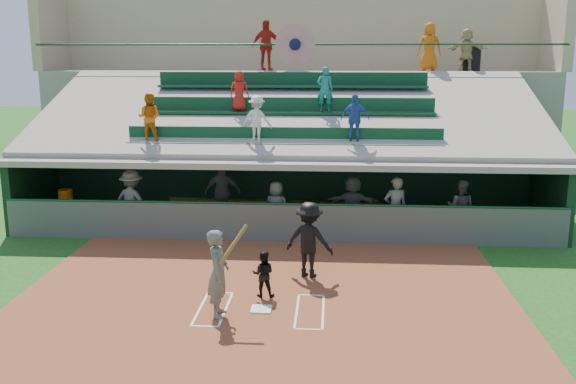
# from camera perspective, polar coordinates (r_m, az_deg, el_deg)

# --- Properties ---
(ground) EXTENTS (100.00, 100.00, 0.00)m
(ground) POSITION_cam_1_polar(r_m,az_deg,el_deg) (13.71, -2.39, -10.50)
(ground) COLOR #1A4D15
(ground) RESTS_ON ground
(dirt_slab) EXTENTS (11.00, 9.00, 0.02)m
(dirt_slab) POSITION_cam_1_polar(r_m,az_deg,el_deg) (14.17, -2.17, -9.68)
(dirt_slab) COLOR brown
(dirt_slab) RESTS_ON ground
(home_plate) EXTENTS (0.43, 0.43, 0.03)m
(home_plate) POSITION_cam_1_polar(r_m,az_deg,el_deg) (13.70, -2.39, -10.37)
(home_plate) COLOR white
(home_plate) RESTS_ON dirt_slab
(batters_box_chalk) EXTENTS (2.65, 1.85, 0.01)m
(batters_box_chalk) POSITION_cam_1_polar(r_m,az_deg,el_deg) (13.70, -2.39, -10.41)
(batters_box_chalk) COLOR white
(batters_box_chalk) RESTS_ON dirt_slab
(dugout_floor) EXTENTS (16.00, 3.50, 0.04)m
(dugout_floor) POSITION_cam_1_polar(r_m,az_deg,el_deg) (20.07, -0.28, -2.98)
(dugout_floor) COLOR gray
(dugout_floor) RESTS_ON ground
(concourse_slab) EXTENTS (20.00, 3.00, 4.60)m
(concourse_slab) POSITION_cam_1_polar(r_m,az_deg,el_deg) (26.27, 0.81, 5.73)
(concourse_slab) COLOR gray
(concourse_slab) RESTS_ON ground
(grandstand) EXTENTS (20.40, 10.40, 7.80)m
(grandstand) POSITION_cam_1_polar(r_m,az_deg,el_deg) (23.31, 0.38, 4.80)
(grandstand) COLOR #525752
(grandstand) RESTS_ON ground
(batter_at_plate) EXTENTS (0.86, 0.76, 1.95)m
(batter_at_plate) POSITION_cam_1_polar(r_m,az_deg,el_deg) (13.17, -6.21, -7.17)
(batter_at_plate) COLOR #51534F
(batter_at_plate) RESTS_ON dirt_slab
(catcher) EXTENTS (0.50, 0.39, 1.03)m
(catcher) POSITION_cam_1_polar(r_m,az_deg,el_deg) (14.25, -2.22, -7.29)
(catcher) COLOR black
(catcher) RESTS_ON dirt_slab
(home_umpire) EXTENTS (1.33, 1.02, 1.83)m
(home_umpire) POSITION_cam_1_polar(r_m,az_deg,el_deg) (15.36, 1.90, -4.26)
(home_umpire) COLOR black
(home_umpire) RESTS_ON dirt_slab
(dugout_bench) EXTENTS (15.04, 2.37, 0.45)m
(dugout_bench) POSITION_cam_1_polar(r_m,az_deg,el_deg) (21.33, -0.50, -1.37)
(dugout_bench) COLOR olive
(dugout_bench) RESTS_ON dugout_floor
(white_table) EXTENTS (0.97, 0.88, 0.70)m
(white_table) POSITION_cam_1_polar(r_m,az_deg,el_deg) (21.06, -18.95, -1.89)
(white_table) COLOR silver
(white_table) RESTS_ON dugout_floor
(water_cooler) EXTENTS (0.43, 0.43, 0.43)m
(water_cooler) POSITION_cam_1_polar(r_m,az_deg,el_deg) (21.00, -19.17, -0.38)
(water_cooler) COLOR #D0670C
(water_cooler) RESTS_ON white_table
(dugout_player_a) EXTENTS (1.36, 1.01, 1.88)m
(dugout_player_a) POSITION_cam_1_polar(r_m,az_deg,el_deg) (19.61, -13.69, -0.80)
(dugout_player_a) COLOR #595C57
(dugout_player_a) RESTS_ON dugout_floor
(dugout_player_b) EXTENTS (1.16, 0.58, 1.91)m
(dugout_player_b) POSITION_cam_1_polar(r_m,az_deg,el_deg) (20.33, -5.83, -0.02)
(dugout_player_b) COLOR #5C5E59
(dugout_player_b) RESTS_ON dugout_floor
(dugout_player_c) EXTENTS (0.89, 0.71, 1.59)m
(dugout_player_c) POSITION_cam_1_polar(r_m,az_deg,el_deg) (18.87, -1.04, -1.42)
(dugout_player_c) COLOR #525450
(dugout_player_c) RESTS_ON dugout_floor
(dugout_player_d) EXTENTS (1.64, 0.74, 1.71)m
(dugout_player_d) POSITION_cam_1_polar(r_m,az_deg,el_deg) (19.23, 5.78, -1.04)
(dugout_player_d) COLOR #545752
(dugout_player_d) RESTS_ON dugout_floor
(dugout_player_e) EXTENTS (0.75, 0.57, 1.84)m
(dugout_player_e) POSITION_cam_1_polar(r_m,az_deg,el_deg) (18.52, 9.51, -1.46)
(dugout_player_e) COLOR #50524E
(dugout_player_e) RESTS_ON dugout_floor
(dugout_player_f) EXTENTS (0.95, 0.86, 1.61)m
(dugout_player_f) POSITION_cam_1_polar(r_m,az_deg,el_deg) (19.60, 15.08, -1.29)
(dugout_player_f) COLOR #5E615B
(dugout_player_f) RESTS_ON dugout_floor
(trash_bin) EXTENTS (0.66, 0.66, 0.98)m
(trash_bin) POSITION_cam_1_polar(r_m,az_deg,el_deg) (26.07, 16.03, 11.37)
(trash_bin) COLOR black
(trash_bin) RESTS_ON concourse_slab
(concourse_staff_a) EXTENTS (1.20, 0.68, 1.93)m
(concourse_staff_a) POSITION_cam_1_polar(r_m,az_deg,el_deg) (25.10, -1.92, 12.88)
(concourse_staff_a) COLOR #A21E12
(concourse_staff_a) RESTS_ON concourse_slab
(concourse_staff_b) EXTENTS (0.96, 0.70, 1.81)m
(concourse_staff_b) POSITION_cam_1_polar(r_m,az_deg,el_deg) (25.22, 12.45, 12.47)
(concourse_staff_b) COLOR #C4580B
(concourse_staff_b) RESTS_ON concourse_slab
(concourse_staff_c) EXTENTS (1.55, 1.01, 1.60)m
(concourse_staff_c) POSITION_cam_1_polar(r_m,az_deg,el_deg) (25.77, 15.59, 12.07)
(concourse_staff_c) COLOR tan
(concourse_staff_c) RESTS_ON concourse_slab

